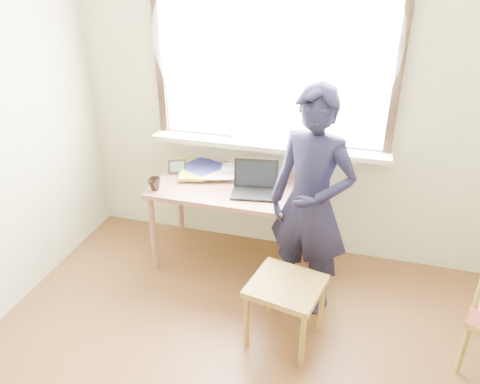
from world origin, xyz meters
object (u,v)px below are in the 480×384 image
(mug_white, at_px, (229,171))
(laptop, at_px, (255,185))
(mug_dark, at_px, (155,184))
(desk, at_px, (236,195))
(work_chair, at_px, (286,292))
(person, at_px, (311,204))

(mug_white, bearing_deg, laptop, -38.00)
(mug_white, height_order, mug_dark, mug_white)
(mug_white, bearing_deg, desk, -57.52)
(mug_dark, distance_m, work_chair, 1.28)
(desk, height_order, mug_dark, mug_dark)
(desk, bearing_deg, work_chair, -53.93)
(desk, xyz_separation_m, person, (0.60, -0.32, 0.18))
(laptop, height_order, mug_white, laptop)
(mug_dark, bearing_deg, person, -5.55)
(laptop, relative_size, work_chair, 0.71)
(laptop, xyz_separation_m, mug_dark, (-0.73, -0.17, -0.01))
(work_chair, bearing_deg, person, 80.76)
(mug_dark, height_order, work_chair, mug_dark)
(person, bearing_deg, desk, 169.51)
(desk, relative_size, mug_dark, 12.87)
(work_chair, bearing_deg, mug_white, 125.42)
(desk, height_order, laptop, laptop)
(mug_white, relative_size, mug_dark, 1.21)
(laptop, bearing_deg, mug_white, 142.00)
(desk, relative_size, mug_white, 10.66)
(laptop, bearing_deg, mug_dark, -166.65)
(laptop, xyz_separation_m, work_chair, (0.38, -0.70, -0.36))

